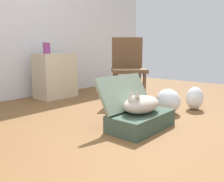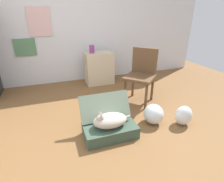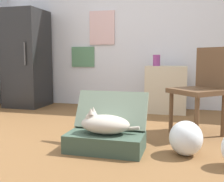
# 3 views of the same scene
# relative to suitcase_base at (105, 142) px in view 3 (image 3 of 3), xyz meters

# --- Properties ---
(ground_plane) EXTENTS (7.68, 7.68, 0.00)m
(ground_plane) POSITION_rel_suitcase_base_xyz_m (-0.14, 0.05, -0.08)
(ground_plane) COLOR brown
(ground_plane) RESTS_ON ground
(wall_back) EXTENTS (6.40, 0.15, 2.60)m
(wall_back) POSITION_rel_suitcase_base_xyz_m (-0.14, 2.31, 1.22)
(wall_back) COLOR silver
(wall_back) RESTS_ON ground
(suitcase_base) EXTENTS (0.68, 0.37, 0.16)m
(suitcase_base) POSITION_rel_suitcase_base_xyz_m (0.00, 0.00, 0.00)
(suitcase_base) COLOR #384C3D
(suitcase_base) RESTS_ON ground
(suitcase_lid) EXTENTS (0.68, 0.22, 0.34)m
(suitcase_lid) POSITION_rel_suitcase_base_xyz_m (0.00, 0.21, 0.25)
(suitcase_lid) COLOR gray
(suitcase_lid) RESTS_ON suitcase_base
(cat) EXTENTS (0.52, 0.28, 0.23)m
(cat) POSITION_rel_suitcase_base_xyz_m (-0.01, 0.00, 0.17)
(cat) COLOR #B2A899
(cat) RESTS_ON suitcase_base
(plastic_bag_white) EXTENTS (0.28, 0.30, 0.29)m
(plastic_bag_white) POSITION_rel_suitcase_base_xyz_m (0.69, 0.08, 0.07)
(plastic_bag_white) COLOR silver
(plastic_bag_white) RESTS_ON ground
(refrigerator) EXTENTS (0.61, 0.68, 1.60)m
(refrigerator) POSITION_rel_suitcase_base_xyz_m (-1.92, 1.85, 0.72)
(refrigerator) COLOR black
(refrigerator) RESTS_ON ground
(side_table) EXTENTS (0.60, 0.39, 0.70)m
(side_table) POSITION_rel_suitcase_base_xyz_m (0.39, 1.90, 0.27)
(side_table) COLOR beige
(side_table) RESTS_ON ground
(vase_tall) EXTENTS (0.11, 0.11, 0.16)m
(vase_tall) POSITION_rel_suitcase_base_xyz_m (0.24, 1.88, 0.70)
(vase_tall) COLOR #8C387A
(vase_tall) RESTS_ON side_table
(chair) EXTENTS (0.67, 0.67, 0.93)m
(chair) POSITION_rel_suitcase_base_xyz_m (0.85, 0.80, 0.44)
(chair) COLOR brown
(chair) RESTS_ON ground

